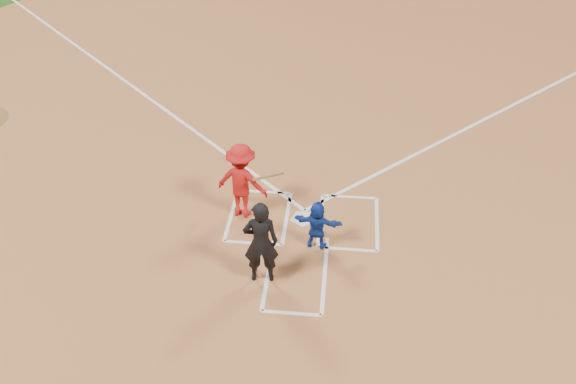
# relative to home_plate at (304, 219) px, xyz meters

# --- Properties ---
(ground) EXTENTS (120.00, 120.00, 0.00)m
(ground) POSITION_rel_home_plate_xyz_m (0.00, 0.00, -0.02)
(ground) COLOR #1B4812
(ground) RESTS_ON ground
(home_plate_dirt) EXTENTS (28.00, 28.00, 0.01)m
(home_plate_dirt) POSITION_rel_home_plate_xyz_m (0.00, 6.00, -0.01)
(home_plate_dirt) COLOR #985831
(home_plate_dirt) RESTS_ON ground
(home_plate) EXTENTS (0.60, 0.60, 0.02)m
(home_plate) POSITION_rel_home_plate_xyz_m (0.00, 0.00, 0.00)
(home_plate) COLOR silver
(home_plate) RESTS_ON home_plate_dirt
(catcher) EXTENTS (1.04, 0.46, 1.08)m
(catcher) POSITION_rel_home_plate_xyz_m (0.33, -0.86, 0.53)
(catcher) COLOR #13349C
(catcher) RESTS_ON home_plate_dirt
(umpire) EXTENTS (0.71, 0.51, 1.81)m
(umpire) POSITION_rel_home_plate_xyz_m (-0.66, -1.93, 0.90)
(umpire) COLOR black
(umpire) RESTS_ON home_plate_dirt
(chalk_markings) EXTENTS (28.35, 17.32, 0.01)m
(chalk_markings) POSITION_rel_home_plate_xyz_m (0.00, 5.29, -0.01)
(chalk_markings) COLOR white
(chalk_markings) RESTS_ON home_plate_dirt
(batter_at_plate) EXTENTS (1.52, 0.93, 1.74)m
(batter_at_plate) POSITION_rel_home_plate_xyz_m (-1.34, 0.06, 0.86)
(batter_at_plate) COLOR red
(batter_at_plate) RESTS_ON home_plate_dirt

